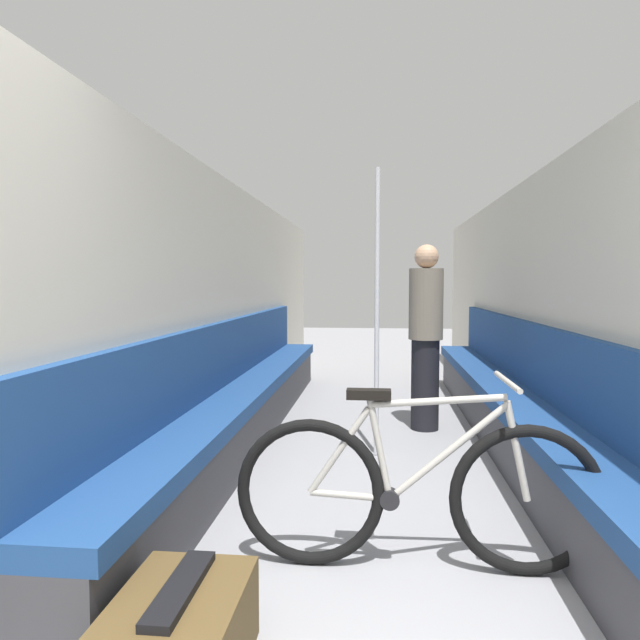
% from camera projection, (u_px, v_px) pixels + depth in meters
% --- Properties ---
extents(wall_left, '(0.10, 10.07, 2.17)m').
position_uv_depth(wall_left, '(218.00, 309.00, 4.72)').
color(wall_left, beige).
rests_on(wall_left, ground).
extents(wall_right, '(0.10, 10.07, 2.17)m').
position_uv_depth(wall_right, '(542.00, 311.00, 4.45)').
color(wall_right, beige).
rests_on(wall_right, ground).
extents(bench_seat_row_left, '(0.41, 5.81, 0.99)m').
position_uv_depth(bench_seat_row_left, '(244.00, 401.00, 4.68)').
color(bench_seat_row_left, '#3D3D42').
rests_on(bench_seat_row_left, ground).
extents(bench_seat_row_right, '(0.41, 5.81, 0.99)m').
position_uv_depth(bench_seat_row_right, '(512.00, 407.00, 4.46)').
color(bench_seat_row_right, '#3D3D42').
rests_on(bench_seat_row_right, ground).
extents(bicycle, '(1.66, 0.46, 0.89)m').
position_uv_depth(bicycle, '(416.00, 492.00, 2.57)').
color(bicycle, black).
rests_on(bicycle, ground).
extents(grab_pole_near, '(0.08, 0.08, 2.15)m').
position_uv_depth(grab_pole_near, '(377.00, 317.00, 4.26)').
color(grab_pole_near, gray).
rests_on(grab_pole_near, ground).
extents(passenger_standing, '(0.30, 0.30, 1.64)m').
position_uv_depth(passenger_standing, '(426.00, 335.00, 5.02)').
color(passenger_standing, black).
rests_on(passenger_standing, ground).
extents(luggage_bag, '(0.41, 0.54, 0.32)m').
position_uv_depth(luggage_bag, '(181.00, 634.00, 1.88)').
color(luggage_bag, brown).
rests_on(luggage_bag, ground).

